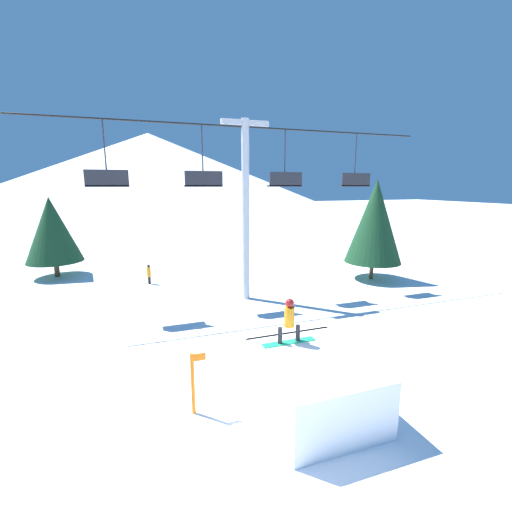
% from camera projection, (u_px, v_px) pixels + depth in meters
% --- Properties ---
extents(ground_plane, '(220.00, 220.00, 0.00)m').
position_uv_depth(ground_plane, '(289.00, 446.00, 7.95)').
color(ground_plane, white).
extents(mountain_ridge, '(79.85, 79.85, 15.88)m').
position_uv_depth(mountain_ridge, '(150.00, 175.00, 68.05)').
color(mountain_ridge, silver).
rests_on(mountain_ridge, ground_plane).
extents(snow_ramp, '(2.69, 3.33, 1.53)m').
position_uv_depth(snow_ramp, '(313.00, 384.00, 9.08)').
color(snow_ramp, white).
rests_on(snow_ramp, ground_plane).
extents(snowboarder, '(1.58, 0.28, 1.32)m').
position_uv_depth(snowboarder, '(289.00, 321.00, 9.64)').
color(snowboarder, '#1E9E6B').
rests_on(snowboarder, snow_ramp).
extents(chairlift, '(20.03, 0.44, 9.12)m').
position_uv_depth(chairlift, '(246.00, 193.00, 17.20)').
color(chairlift, '#B2B2B7').
rests_on(chairlift, ground_plane).
extents(pine_tree_near, '(3.51, 3.51, 6.32)m').
position_uv_depth(pine_tree_near, '(375.00, 221.00, 21.42)').
color(pine_tree_near, '#4C3823').
rests_on(pine_tree_near, ground_plane).
extents(pine_tree_far, '(3.43, 3.43, 5.24)m').
position_uv_depth(pine_tree_far, '(52.00, 230.00, 22.10)').
color(pine_tree_far, '#4C3823').
rests_on(pine_tree_far, ground_plane).
extents(trail_marker, '(0.41, 0.10, 1.71)m').
position_uv_depth(trail_marker, '(193.00, 382.00, 8.92)').
color(trail_marker, orange).
rests_on(trail_marker, ground_plane).
extents(distant_skier, '(0.24, 0.24, 1.23)m').
position_uv_depth(distant_skier, '(149.00, 273.00, 20.89)').
color(distant_skier, black).
rests_on(distant_skier, ground_plane).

